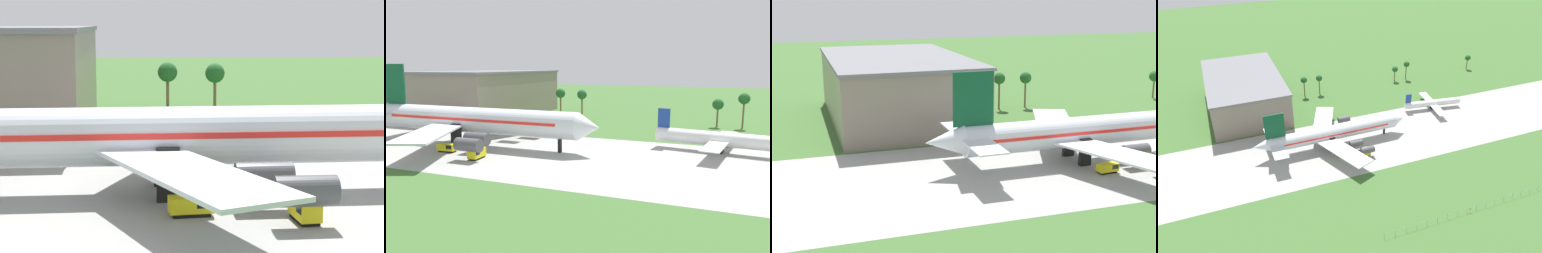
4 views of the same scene
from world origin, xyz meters
TOP-DOWN VIEW (x-y plane):
  - jet_airliner at (-36.93, 2.41)m, footprint 69.52×54.10m
  - fuel_truck at (-36.42, -6.71)m, footprint 4.42×2.34m
  - terminal_building at (-67.51, 52.91)m, footprint 36.72×61.20m
  - palm_tree_row at (12.04, 54.98)m, footprint 112.39×3.60m

SIDE VIEW (x-z plane):
  - fuel_truck at x=-36.42m, z-range 0.10..2.03m
  - jet_airliner at x=-36.93m, z-range -3.88..16.50m
  - palm_tree_row at x=12.04m, z-range 2.74..14.11m
  - terminal_building at x=-67.51m, z-range 0.02..17.83m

